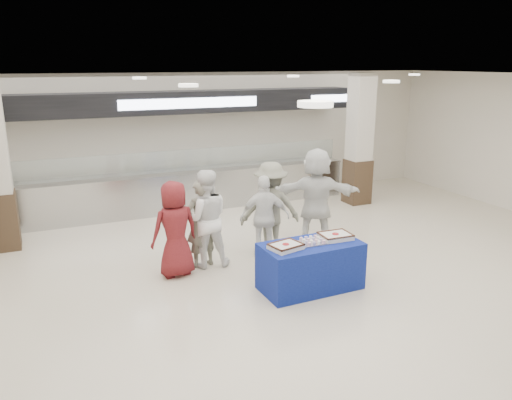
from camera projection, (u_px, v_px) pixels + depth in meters
name	position (u px, v px, depth m)	size (l,w,h in m)	color
ground	(294.00, 302.00, 7.39)	(14.00, 14.00, 0.00)	beige
serving_line	(189.00, 161.00, 11.85)	(8.70, 0.85, 2.80)	#ACAEB3
column_right	(359.00, 143.00, 12.24)	(0.55, 0.55, 3.20)	#332417
display_table	(310.00, 266.00, 7.76)	(1.55, 0.78, 0.75)	navy
sheet_cake_left	(286.00, 246.00, 7.42)	(0.52, 0.45, 0.10)	silver
sheet_cake_right	(335.00, 236.00, 7.85)	(0.49, 0.39, 0.10)	silver
cupcake_tray	(312.00, 241.00, 7.66)	(0.42, 0.32, 0.07)	#A6A6AB
civilian_maroon	(175.00, 229.00, 8.14)	(0.79, 0.51, 1.61)	maroon
soldier_a	(201.00, 223.00, 8.52)	(0.57, 0.37, 1.55)	#696C5C
chef_tall	(205.00, 219.00, 8.52)	(0.83, 0.65, 1.71)	white
chef_short	(265.00, 217.00, 8.90)	(0.89, 0.37, 1.53)	white
soldier_b	(270.00, 208.00, 9.15)	(1.10, 0.63, 1.71)	#696C5C
civilian_white	(316.00, 196.00, 9.62)	(1.75, 0.56, 1.89)	white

